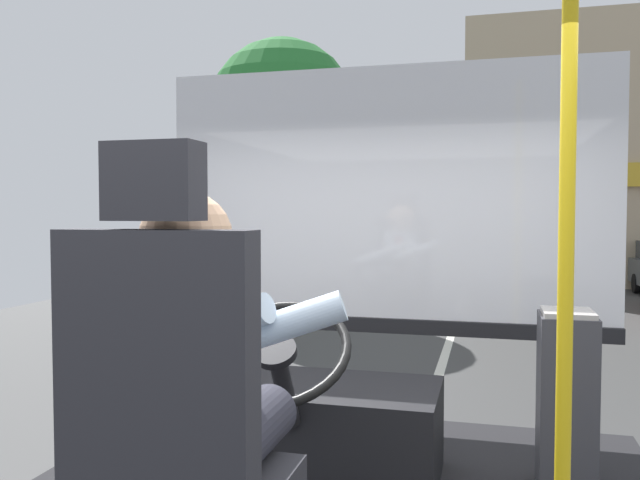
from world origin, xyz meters
name	(u,v)px	position (x,y,z in m)	size (l,w,h in m)	color
ground	(452,333)	(0.00, 8.80, -0.02)	(18.00, 44.00, 0.06)	#3A3A3A
driver_seat	(178,451)	(-0.16, -0.51, 1.39)	(0.48, 0.48, 1.30)	black
bus_driver	(198,372)	(-0.16, -0.39, 1.56)	(0.73, 0.53, 0.75)	#282833
steering_console	(310,426)	(-0.16, 0.70, 1.06)	(1.10, 1.00, 0.80)	black
handrail_pole	(566,237)	(0.79, -0.03, 1.91)	(0.04, 0.04, 2.15)	gold
fare_box	(566,401)	(0.89, 0.84, 1.21)	(0.22, 0.27, 0.74)	#333338
windshield_panel	(382,229)	(0.00, 1.62, 1.89)	(2.50, 0.08, 1.48)	silver
street_tree	(283,115)	(-3.31, 9.98, 3.84)	(2.84, 2.84, 5.30)	#4C3828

